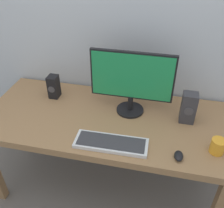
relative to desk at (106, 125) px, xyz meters
The scene contains 8 objects.
ground_plane 0.64m from the desk, ahead, with size 6.00×6.00×0.00m, color slate.
desk is the anchor object (origin of this frame).
monitor 0.38m from the desk, 38.15° to the left, with size 0.56×0.19×0.45m.
keyboard_primary 0.29m from the desk, 69.08° to the right, with size 0.45×0.16×0.03m.
mouse 0.58m from the desk, 28.73° to the right, with size 0.05×0.08×0.03m, color black.
speaker_right 0.58m from the desk, ahead, with size 0.10×0.09×0.22m.
speaker_left 0.50m from the desk, 159.36° to the left, with size 0.07×0.09×0.18m.
coffee_mug 0.75m from the desk, 13.91° to the right, with size 0.08×0.08×0.09m, color orange.
Camera 1 is at (0.35, -1.35, 1.82)m, focal length 40.81 mm.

